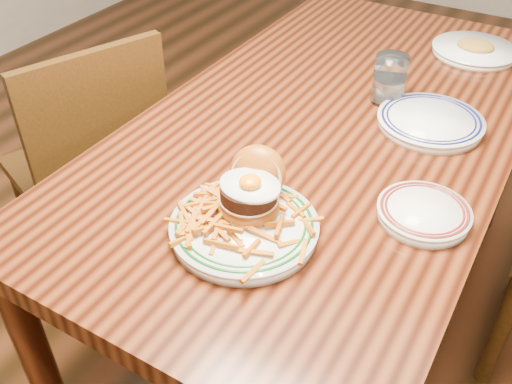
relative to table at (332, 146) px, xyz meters
The scene contains 8 objects.
floor 0.66m from the table, ahead, with size 6.00×6.00×0.00m, color black.
table is the anchor object (origin of this frame).
chair_left 0.74m from the table, 163.82° to the right, with size 0.53×0.53×0.88m.
main_plate 0.48m from the table, 86.54° to the right, with size 0.28×0.30×0.14m.
side_plate 0.42m from the table, 40.78° to the right, with size 0.18×0.18×0.03m.
rear_plate 0.25m from the table, 18.65° to the left, with size 0.25×0.25×0.03m.
water_glass 0.22m from the table, 59.60° to the left, with size 0.08×0.08×0.12m.
far_plate 0.59m from the table, 69.07° to the left, with size 0.25×0.25×0.04m.
Camera 1 is at (0.46, -1.16, 1.48)m, focal length 40.00 mm.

